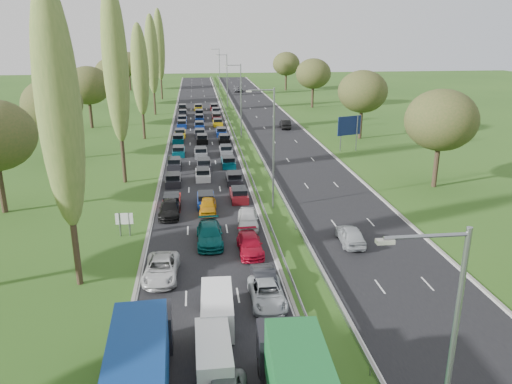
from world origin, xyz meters
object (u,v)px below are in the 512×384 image
white_van_front (213,353)px  white_van_rear (217,307)px  direction_sign (349,127)px  near_car_3 (170,208)px  blue_lorry (141,364)px  near_car_2 (161,269)px  info_sign (124,221)px

white_van_front → white_van_rear: (0.39, 4.50, 0.04)m
direction_sign → near_car_3: bearing=-135.9°
near_car_3 → blue_lorry: blue_lorry is taller
near_car_2 → white_van_rear: size_ratio=1.06×
white_van_rear → direction_sign: bearing=65.4°
near_car_3 → near_car_2: bearing=-88.2°
white_van_rear → info_sign: info_sign is taller
white_van_front → white_van_rear: size_ratio=0.96×
blue_lorry → white_van_rear: bearing=56.6°
near_car_2 → near_car_3: bearing=92.3°
near_car_2 → white_van_rear: (3.75, -6.18, 0.26)m
blue_lorry → white_van_front: size_ratio=2.01×
near_car_2 → info_sign: 9.06m
near_car_3 → info_sign: (-3.66, -4.60, 0.65)m
near_car_2 → near_car_3: near_car_2 is taller
near_car_2 → info_sign: info_sign is taller
white_van_rear → direction_sign: size_ratio=0.93×
near_car_2 → near_car_3: size_ratio=1.06×
blue_lorry → white_van_rear: 7.55m
near_car_3 → blue_lorry: bearing=-88.3°
blue_lorry → white_van_front: 4.10m
near_car_2 → blue_lorry: bearing=-88.0°
near_car_2 → info_sign: bearing=116.0°
blue_lorry → white_van_rear: blue_lorry is taller
info_sign → near_car_2: bearing=-66.4°
near_car_2 → near_car_3: (0.05, 12.89, -0.01)m
near_car_2 → direction_sign: direction_sign is taller
near_car_2 → blue_lorry: (-0.11, -12.59, 1.31)m
blue_lorry → near_car_2: bearing=87.1°
white_van_rear → info_sign: (-7.36, 14.46, 0.37)m
near_car_2 → white_van_front: 11.20m
near_car_2 → direction_sign: (25.19, 37.26, 2.83)m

